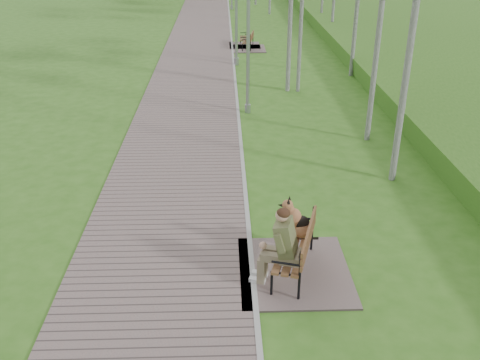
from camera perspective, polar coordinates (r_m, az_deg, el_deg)
name	(u,v)px	position (r m, az deg, el deg)	size (l,w,h in m)	color
ground	(242,162)	(14.64, 0.27, 1.90)	(120.00, 120.00, 0.00)	#33661A
walkway	(203,24)	(35.38, -4.02, 16.28)	(3.50, 67.00, 0.04)	#75635F
kerb	(230,24)	(35.36, -1.07, 16.34)	(0.10, 67.00, 0.05)	#999993
embankment	(425,27)	(36.11, 19.11, 15.15)	(14.00, 70.00, 1.60)	#51872C
bench_main	(290,251)	(9.93, 5.41, -7.54)	(2.06, 2.29, 1.80)	#75635F
bench_second	(244,43)	(28.90, 0.43, 14.45)	(1.59, 1.77, 0.98)	#75635F
bench_third	(248,45)	(28.16, 0.85, 14.17)	(1.70, 1.89, 1.05)	#75635F
lamp_post_near	(248,43)	(17.91, 0.87, 14.43)	(0.20, 0.20, 5.10)	gray
lamp_post_second	(236,6)	(24.48, -0.40, 18.05)	(0.21, 0.21, 5.52)	gray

